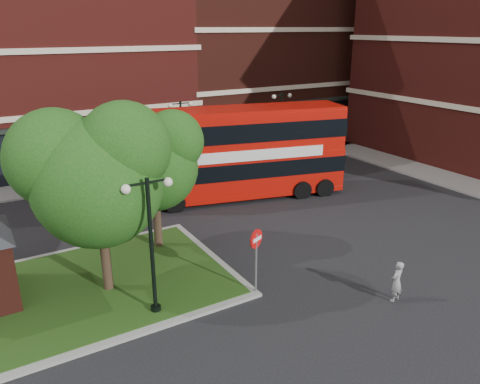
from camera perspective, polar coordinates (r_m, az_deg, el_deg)
ground at (r=19.31m, az=5.67°, el=-10.10°), size 120.00×120.00×0.00m
pavement_far at (r=32.95m, az=-11.52°, el=2.45°), size 44.00×3.00×0.12m
terrace_far_right at (r=44.53m, az=2.17°, el=17.57°), size 18.00×12.00×16.00m
traffic_island at (r=19.03m, az=-20.50°, el=-11.61°), size 12.60×7.60×0.15m
tree_island_west at (r=17.02m, az=-17.48°, el=2.50°), size 5.40×4.71×7.21m
tree_island_east at (r=20.28m, az=-10.80°, el=4.11°), size 4.46×3.90×6.29m
lamp_island at (r=15.84m, az=-10.78°, el=-5.82°), size 1.72×0.36×5.00m
lamp_far_left at (r=31.14m, az=-7.12°, el=6.98°), size 1.72×0.36×5.00m
lamp_far_right at (r=35.05m, az=5.02°, el=8.46°), size 1.72×0.36×5.00m
bus at (r=26.87m, az=0.04°, el=5.53°), size 12.33×5.55×4.59m
woman at (r=18.18m, az=18.55°, el=-10.29°), size 0.64×0.49×1.57m
car_silver at (r=31.04m, az=-17.79°, el=2.22°), size 4.65×2.09×1.55m
car_white at (r=35.24m, az=4.25°, el=4.97°), size 4.27×1.71×1.38m
no_entry_sign at (r=17.15m, az=1.98°, el=-6.92°), size 0.69×0.35×2.64m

